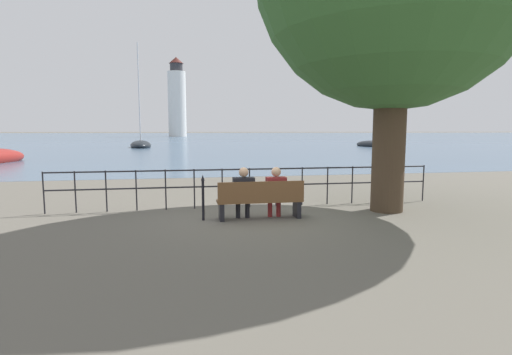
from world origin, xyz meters
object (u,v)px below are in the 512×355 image
(seated_person_left, at_px, (244,191))
(harbor_lighthouse, at_px, (177,100))
(park_bench, at_px, (260,201))
(seated_person_right, at_px, (276,190))
(closed_umbrella, at_px, (203,195))
(sailboat_0, at_px, (141,145))
(sailboat_2, at_px, (373,144))

(seated_person_left, bearing_deg, harbor_lighthouse, 91.46)
(seated_person_left, bearing_deg, park_bench, -11.45)
(seated_person_right, relative_size, closed_umbrella, 1.15)
(seated_person_left, xyz_separation_m, harbor_lighthouse, (-3.09, 120.93, 10.82))
(closed_umbrella, relative_size, harbor_lighthouse, 0.04)
(seated_person_left, distance_m, harbor_lighthouse, 121.45)
(closed_umbrella, height_order, sailboat_0, sailboat_0)
(park_bench, height_order, seated_person_left, seated_person_left)
(park_bench, xyz_separation_m, sailboat_2, (21.93, 38.40, -0.19))
(closed_umbrella, xyz_separation_m, sailboat_2, (23.24, 38.28, -0.33))
(sailboat_2, bearing_deg, harbor_lighthouse, 98.02)
(seated_person_left, xyz_separation_m, seated_person_right, (0.76, 0.00, -0.00))
(sailboat_0, bearing_deg, sailboat_2, -11.17)
(park_bench, distance_m, seated_person_right, 0.45)
(harbor_lighthouse, bearing_deg, park_bench, -88.36)
(park_bench, bearing_deg, seated_person_left, 168.55)
(seated_person_right, xyz_separation_m, closed_umbrella, (-1.69, 0.04, -0.09))
(park_bench, relative_size, closed_umbrella, 1.90)
(sailboat_2, distance_m, harbor_lighthouse, 87.16)
(closed_umbrella, relative_size, sailboat_0, 0.08)
(seated_person_right, height_order, sailboat_2, sailboat_2)
(seated_person_right, xyz_separation_m, harbor_lighthouse, (-3.85, 120.93, 10.82))
(seated_person_right, relative_size, sailboat_0, 0.10)
(park_bench, height_order, harbor_lighthouse, harbor_lighthouse)
(park_bench, height_order, sailboat_0, sailboat_0)
(seated_person_right, distance_m, sailboat_2, 43.97)
(seated_person_left, bearing_deg, sailboat_0, 98.93)
(seated_person_right, distance_m, harbor_lighthouse, 121.48)
(park_bench, bearing_deg, harbor_lighthouse, 91.64)
(park_bench, xyz_separation_m, harbor_lighthouse, (-3.47, 121.01, 11.05))
(park_bench, height_order, closed_umbrella, closed_umbrella)
(closed_umbrella, bearing_deg, seated_person_right, -1.40)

